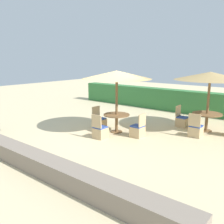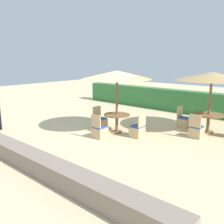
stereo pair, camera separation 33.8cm
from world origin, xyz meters
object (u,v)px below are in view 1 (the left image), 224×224
parasol_center (117,75)px  patio_chair_center_south (100,131)px  round_table_center (117,118)px  patio_chair_center_east (138,130)px  patio_chair_back_right_south (196,130)px  round_table_back_right (207,117)px  patio_chair_back_right_west (182,121)px  patio_chair_center_west (99,122)px  parasol_back_right (210,76)px

parasol_center → patio_chair_center_south: 2.29m
round_table_center → patio_chair_center_east: 1.07m
patio_chair_center_east → parasol_center: bearing=91.0°
patio_chair_back_right_south → parasol_center: bearing=-152.4°
parasol_center → round_table_back_right: 4.09m
patio_chair_back_right_west → patio_chair_center_south: bearing=-26.4°
patio_chair_center_south → patio_chair_back_right_west: 3.88m
parasol_center → patio_chair_center_east: (1.02, 0.02, -2.06)m
patio_chair_center_south → patio_chair_center_east: (1.02, 1.03, 0.00)m
round_table_back_right → patio_chair_center_west: bearing=-146.7°
patio_chair_center_west → patio_chair_back_right_west: bearing=132.9°
round_table_center → round_table_back_right: round_table_back_right is taller
parasol_back_right → round_table_back_right: bearing=0.0°
patio_chair_center_west → patio_chair_back_right_south: 3.95m
parasol_center → parasol_back_right: size_ratio=0.98×
patio_chair_center_east → patio_chair_back_right_west: size_ratio=1.00×
patio_chair_center_east → round_table_back_right: size_ratio=0.78×
round_table_center → parasol_back_right: parasol_back_right is taller
parasol_center → patio_chair_back_right_south: (2.74, 1.43, -2.06)m
parasol_center → patio_chair_center_south: parasol_center is taller
round_table_back_right → parasol_back_right: bearing=0.0°
patio_chair_center_east → round_table_back_right: (1.78, 2.43, 0.35)m
patio_chair_center_west → round_table_back_right: size_ratio=0.78×
parasol_center → patio_chair_back_right_south: 3.71m
round_table_back_right → parasol_center: bearing=-138.9°
parasol_back_right → patio_chair_back_right_south: 2.25m
patio_chair_center_south → patio_chair_back_right_south: bearing=41.7°
patio_chair_back_right_south → round_table_center: bearing=-152.4°
patio_chair_center_west → patio_chair_center_south: 1.37m
round_table_back_right → patio_chair_back_right_west: size_ratio=1.28×
patio_chair_center_east → round_table_back_right: bearing=-36.3°
parasol_center → patio_chair_center_south: (0.00, -1.01, -2.06)m
parasol_center → round_table_center: parasol_center is taller
patio_chair_center_west → round_table_back_right: (3.74, 2.45, 0.35)m
parasol_back_right → patio_chair_back_right_south: parasol_back_right is taller
patio_chair_center_east → patio_chair_back_right_south: same height
parasol_center → round_table_back_right: bearing=41.1°
parasol_center → round_table_center: size_ratio=2.62×
round_table_center → patio_chair_center_south: 1.06m
round_table_center → patio_chair_back_right_south: bearing=27.6°
parasol_center → round_table_back_right: parasol_center is taller
parasol_center → patio_chair_back_right_west: (1.72, 2.46, -2.06)m
patio_chair_center_south → patio_chair_back_right_west: bearing=63.6°
parasol_center → patio_chair_center_south: size_ratio=2.97×
round_table_back_right → patio_chair_back_right_south: patio_chair_back_right_south is taller
parasol_back_right → patio_chair_back_right_west: 2.28m
patio_chair_back_right_south → parasol_back_right: bearing=86.6°
patio_chair_center_south → patio_chair_back_right_west: (1.72, 3.47, 0.00)m
patio_chair_center_east → parasol_back_right: parasol_back_right is taller
patio_chair_center_south → parasol_back_right: parasol_back_right is taller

